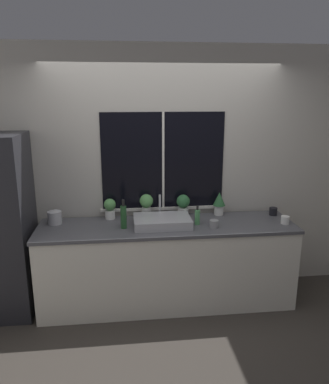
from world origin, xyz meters
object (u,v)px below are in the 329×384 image
Objects in this scene: potted_plant_center_right at (183,204)px; kettle at (55,217)px; potted_plant_far_right at (219,202)px; mug_grey at (214,224)px; soap_bottle at (197,217)px; bottle_tall at (124,216)px; potted_plant_center_left at (146,204)px; potted_plant_far_left at (110,208)px; sink at (162,221)px; mug_black at (273,211)px; mug_white at (285,220)px.

potted_plant_center_right is 1.37m from kettle.
potted_plant_far_right is 0.43m from mug_grey.
bottle_tall is at bearing -177.88° from soap_bottle.
potted_plant_far_right is 1.10m from bottle_tall.
potted_plant_far_left is at bearing 180.00° from potted_plant_center_left.
sink is at bearing 5.10° from bottle_tall.
bottle_tall is (-1.06, -0.31, -0.02)m from potted_plant_far_right.
potted_plant_center_left is 1.31× the size of soap_bottle.
bottle_tall is (-0.39, -0.03, 0.08)m from sink.
potted_plant_center_left is at bearing 5.88° from kettle.
soap_bottle is at bearing -17.49° from potted_plant_far_left.
mug_black is at bearing 0.45° from kettle.
mug_black is at bearing 92.15° from mug_white.
potted_plant_far_right is 1.29× the size of soap_bottle.
mug_black is (0.90, 0.20, -0.04)m from soap_bottle.
bottle_tall is at bearing -16.67° from kettle.
potted_plant_center_right is 1.63× the size of kettle.
potted_plant_center_right reaches higher than soap_bottle.
sink is 6.61× the size of mug_black.
soap_bottle is at bearing 174.71° from mug_white.
bottle_tall reaches higher than potted_plant_center_left.
potted_plant_far_right is at bearing 148.86° from mug_white.
kettle is (-1.62, 0.29, 0.03)m from mug_grey.
mug_grey is (-0.15, -0.39, -0.11)m from potted_plant_far_right.
kettle is (-0.57, -0.10, -0.05)m from potted_plant_far_left.
potted_plant_far_right is 0.72m from mug_white.
kettle is (-2.38, 0.27, 0.03)m from mug_white.
sink reaches higher than potted_plant_far_left.
potted_plant_far_right reaches higher than potted_plant_center_right.
sink reaches higher than kettle.
potted_plant_center_right is 0.72m from bottle_tall.
soap_bottle reaches higher than mug_white.
potted_plant_center_left is 0.81m from potted_plant_far_right.
sink is 0.39m from potted_plant_center_right.
potted_plant_far_left is 0.86× the size of potted_plant_center_left.
potted_plant_center_left is at bearing 51.30° from bottle_tall.
potted_plant_center_left is 3.10× the size of mug_white.
potted_plant_far_left is at bearing 180.00° from potted_plant_far_right.
mug_grey is at bearing -10.22° from kettle.
potted_plant_center_left is at bearing 180.00° from potted_plant_center_right.
soap_bottle is at bearing 144.73° from mug_grey.
kettle is (-1.10, 0.18, 0.03)m from sink.
bottle_tall is at bearing -163.60° from potted_plant_far_right.
potted_plant_center_right is 0.94× the size of potted_plant_far_right.
kettle reaches higher than mug_grey.
potted_plant_center_left is (-0.14, 0.28, 0.11)m from sink.
soap_bottle is at bearing -136.82° from potted_plant_far_right.
potted_plant_far_left is 2.55× the size of mug_black.
potted_plant_center_right is 2.78× the size of mug_black.
mug_white is (0.61, -0.37, -0.11)m from potted_plant_far_right.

